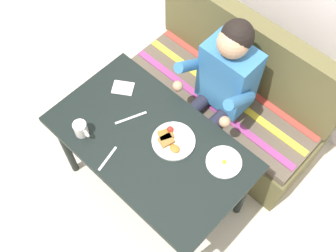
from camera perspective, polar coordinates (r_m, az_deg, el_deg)
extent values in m
plane|color=beige|center=(3.07, -1.95, -8.57)|extent=(8.00, 8.00, 0.00)
cube|color=black|center=(2.43, -2.44, -2.33)|extent=(1.20, 0.70, 0.04)
cylinder|color=black|center=(2.91, -13.83, -2.85)|extent=(0.05, 0.05, 0.69)
cylinder|color=black|center=(3.06, -5.56, 4.10)|extent=(0.05, 0.05, 0.69)
cylinder|color=black|center=(2.74, 10.41, -8.88)|extent=(0.05, 0.05, 0.69)
cube|color=brown|center=(3.16, 7.14, 1.71)|extent=(1.44, 0.56, 0.40)
cube|color=brown|center=(2.96, 7.62, 4.07)|extent=(1.40, 0.52, 0.06)
cube|color=brown|center=(2.85, 11.17, 10.10)|extent=(1.44, 0.12, 0.54)
cube|color=#93387A|center=(2.87, 5.93, 2.79)|extent=(1.38, 0.05, 0.01)
cube|color=yellow|center=(2.94, 7.70, 4.44)|extent=(1.38, 0.05, 0.01)
cube|color=#C63D33|center=(3.01, 9.39, 6.01)|extent=(1.38, 0.05, 0.01)
cube|color=teal|center=(2.66, 8.28, 6.83)|extent=(0.34, 0.22, 0.48)
sphere|color=tan|center=(2.40, 8.96, 11.26)|extent=(0.19, 0.19, 0.19)
sphere|color=black|center=(2.39, 9.51, 12.11)|extent=(0.19, 0.19, 0.19)
cylinder|color=teal|center=(2.60, 3.25, 8.34)|extent=(0.07, 0.29, 0.23)
cylinder|color=teal|center=(2.47, 9.82, 3.50)|extent=(0.07, 0.29, 0.23)
sphere|color=tan|center=(2.62, 1.38, 5.49)|extent=(0.07, 0.07, 0.07)
sphere|color=tan|center=(2.50, 7.79, 0.58)|extent=(0.07, 0.07, 0.07)
cylinder|color=#232333|center=(2.80, 4.13, 2.84)|extent=(0.09, 0.34, 0.09)
cylinder|color=#232333|center=(2.95, 1.63, -1.93)|extent=(0.08, 0.08, 0.52)
cube|color=black|center=(3.14, 0.78, -4.67)|extent=(0.09, 0.20, 0.05)
cylinder|color=#232333|center=(2.74, 6.79, 0.79)|extent=(0.09, 0.34, 0.09)
cylinder|color=#232333|center=(2.90, 4.11, -3.95)|extent=(0.08, 0.08, 0.52)
cube|color=black|center=(3.09, 3.10, -6.62)|extent=(0.09, 0.20, 0.05)
cylinder|color=white|center=(2.40, 0.76, -2.07)|extent=(0.25, 0.25, 0.02)
cube|color=brown|center=(2.40, -0.33, -1.22)|extent=(0.10, 0.10, 0.02)
cube|color=olive|center=(2.38, -0.26, -2.01)|extent=(0.09, 0.10, 0.02)
sphere|color=red|center=(2.41, 0.29, -0.48)|extent=(0.04, 0.04, 0.04)
ellipsoid|color=#CC6623|center=(2.36, 0.92, -3.11)|extent=(0.06, 0.05, 0.02)
cylinder|color=white|center=(2.36, 7.66, -4.93)|extent=(0.20, 0.20, 0.01)
ellipsoid|color=white|center=(2.35, 7.70, -4.81)|extent=(0.09, 0.08, 0.01)
sphere|color=yellow|center=(2.34, 7.73, -4.90)|extent=(0.03, 0.03, 0.03)
cylinder|color=white|center=(2.45, -11.91, -0.37)|extent=(0.08, 0.08, 0.09)
cylinder|color=brown|center=(2.41, -12.08, 0.12)|extent=(0.07, 0.07, 0.01)
torus|color=white|center=(2.42, -11.14, -1.05)|extent=(0.05, 0.01, 0.05)
cube|color=silver|center=(2.62, -6.21, 5.22)|extent=(0.16, 0.15, 0.01)
cube|color=silver|center=(2.38, -8.29, -4.45)|extent=(0.05, 0.17, 0.00)
cube|color=silver|center=(2.50, -5.12, 1.12)|extent=(0.09, 0.19, 0.00)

